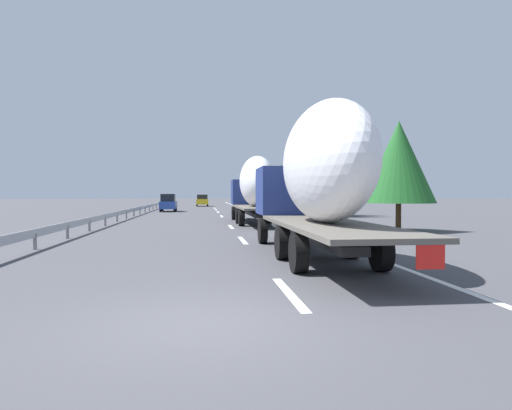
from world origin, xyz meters
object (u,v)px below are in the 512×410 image
Objects in this scene: truck_trailing at (317,176)px; road_sign at (266,191)px; car_blue_sedan at (168,203)px; truck_lead at (255,187)px; car_yellow_coupe at (202,200)px.

truck_trailing reaches higher than road_sign.
car_blue_sedan is (38.58, 7.31, -1.62)m from truck_trailing.
car_blue_sedan is at bearing 63.96° from road_sign.
truck_lead reaches higher than car_yellow_coupe.
truck_lead is 0.99× the size of truck_trailing.
truck_lead is 3.03× the size of car_blue_sedan.
car_blue_sedan is at bearing 169.84° from car_yellow_coupe.
truck_trailing reaches higher than car_yellow_coupe.
truck_trailing reaches higher than car_blue_sedan.
road_sign reaches higher than car_yellow_coupe.
truck_trailing is 2.94× the size of car_yellow_coupe.
road_sign reaches higher than car_blue_sedan.
car_yellow_coupe is (21.38, -3.83, -0.04)m from car_blue_sedan.
car_yellow_coupe is 27.31m from road_sign.
road_sign is at bearing -5.29° from truck_trailing.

